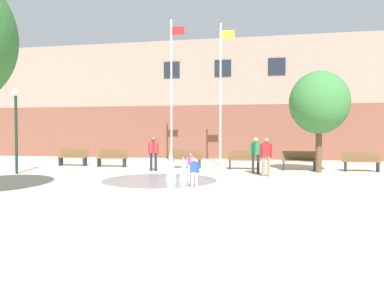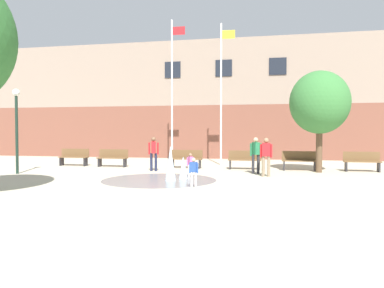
# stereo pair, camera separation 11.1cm
# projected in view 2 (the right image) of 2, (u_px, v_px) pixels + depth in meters

# --- Properties ---
(ground_plane) EXTENTS (100.00, 100.00, 0.00)m
(ground_plane) POSITION_uv_depth(u_px,v_px,m) (145.00, 208.00, 9.06)
(ground_plane) COLOR #BCB299
(library_building) EXTENTS (36.00, 6.05, 8.04)m
(library_building) POSITION_uv_depth(u_px,v_px,m) (228.00, 102.00, 27.84)
(library_building) COLOR brown
(library_building) RESTS_ON ground
(splash_fountain) EXTENTS (4.35, 4.35, 1.33)m
(splash_fountain) POSITION_uv_depth(u_px,v_px,m) (172.00, 169.00, 14.26)
(splash_fountain) COLOR gray
(splash_fountain) RESTS_ON ground
(park_bench_far_left) EXTENTS (1.60, 0.44, 0.91)m
(park_bench_far_left) POSITION_uv_depth(u_px,v_px,m) (74.00, 157.00, 20.12)
(park_bench_far_left) COLOR #28282D
(park_bench_far_left) RESTS_ON ground
(park_bench_left_of_flagpoles) EXTENTS (1.60, 0.44, 0.91)m
(park_bench_left_of_flagpoles) POSITION_uv_depth(u_px,v_px,m) (113.00, 158.00, 19.51)
(park_bench_left_of_flagpoles) COLOR #28282D
(park_bench_left_of_flagpoles) RESTS_ON ground
(park_bench_under_left_flagpole) EXTENTS (1.60, 0.44, 0.91)m
(park_bench_under_left_flagpole) POSITION_uv_depth(u_px,v_px,m) (186.00, 159.00, 18.85)
(park_bench_under_left_flagpole) COLOR #28282D
(park_bench_under_left_flagpole) RESTS_ON ground
(park_bench_center) EXTENTS (1.60, 0.44, 0.91)m
(park_bench_center) POSITION_uv_depth(u_px,v_px,m) (245.00, 159.00, 18.21)
(park_bench_center) COLOR #28282D
(park_bench_center) RESTS_ON ground
(park_bench_near_trashcan) EXTENTS (1.60, 0.44, 0.91)m
(park_bench_near_trashcan) POSITION_uv_depth(u_px,v_px,m) (299.00, 160.00, 17.69)
(park_bench_near_trashcan) COLOR #28282D
(park_bench_near_trashcan) RESTS_ON ground
(park_bench_far_right) EXTENTS (1.60, 0.44, 0.91)m
(park_bench_far_right) POSITION_uv_depth(u_px,v_px,m) (362.00, 161.00, 17.19)
(park_bench_far_right) COLOR #28282D
(park_bench_far_right) RESTS_ON ground
(child_running) EXTENTS (0.31, 0.24, 0.99)m
(child_running) POSITION_uv_depth(u_px,v_px,m) (191.00, 163.00, 14.82)
(child_running) COLOR silver
(child_running) RESTS_ON ground
(adult_watching) EXTENTS (0.50, 0.39, 1.59)m
(adult_watching) POSITION_uv_depth(u_px,v_px,m) (154.00, 151.00, 17.38)
(adult_watching) COLOR #1E233D
(adult_watching) RESTS_ON ground
(child_with_pink_shirt) EXTENTS (0.31, 0.19, 0.99)m
(child_with_pink_shirt) POSITION_uv_depth(u_px,v_px,m) (194.00, 170.00, 12.24)
(child_with_pink_shirt) COLOR silver
(child_with_pink_shirt) RESTS_ON ground
(adult_near_bench) EXTENTS (0.50, 0.21, 1.59)m
(adult_near_bench) POSITION_uv_depth(u_px,v_px,m) (266.00, 154.00, 15.27)
(adult_near_bench) COLOR #89755B
(adult_near_bench) RESTS_ON ground
(teen_by_trashcan) EXTENTS (0.50, 0.39, 1.59)m
(teen_by_trashcan) POSITION_uv_depth(u_px,v_px,m) (256.00, 152.00, 16.28)
(teen_by_trashcan) COLOR #28282D
(teen_by_trashcan) RESTS_ON ground
(flagpole_left) EXTENTS (0.80, 0.10, 8.07)m
(flagpole_left) POSITION_uv_depth(u_px,v_px,m) (172.00, 88.00, 20.96)
(flagpole_left) COLOR silver
(flagpole_left) RESTS_ON ground
(flagpole_right) EXTENTS (0.80, 0.10, 7.73)m
(flagpole_right) POSITION_uv_depth(u_px,v_px,m) (222.00, 90.00, 20.41)
(flagpole_right) COLOR silver
(flagpole_right) RESTS_ON ground
(lamp_post_left_lane) EXTENTS (0.32, 0.32, 3.70)m
(lamp_post_left_lane) POSITION_uv_depth(u_px,v_px,m) (17.00, 118.00, 16.27)
(lamp_post_left_lane) COLOR #192D23
(lamp_post_left_lane) RESTS_ON ground
(street_tree_near_building) EXTENTS (2.66, 2.66, 4.57)m
(street_tree_near_building) POSITION_uv_depth(u_px,v_px,m) (320.00, 103.00, 16.76)
(street_tree_near_building) COLOR brown
(street_tree_near_building) RESTS_ON ground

